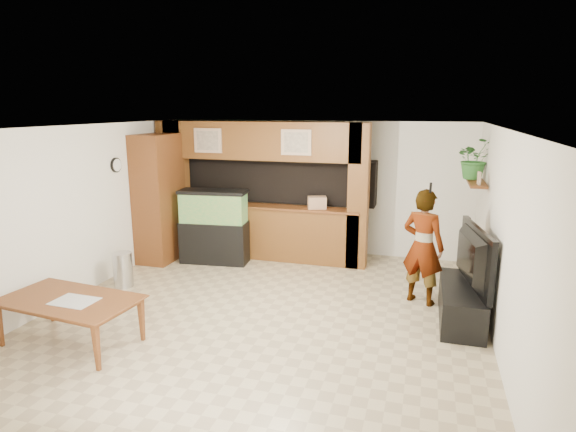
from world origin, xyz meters
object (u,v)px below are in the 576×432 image
(pantry_cabinet, at_px, (159,198))
(person, at_px, (423,247))
(television, at_px, (465,257))
(dining_table, at_px, (69,322))
(aquarium, at_px, (214,227))

(pantry_cabinet, height_order, person, pantry_cabinet)
(television, relative_size, dining_table, 0.85)
(pantry_cabinet, bearing_deg, aquarium, 5.41)
(television, height_order, person, person)
(person, bearing_deg, television, 160.27)
(television, bearing_deg, pantry_cabinet, 66.46)
(television, height_order, dining_table, television)
(aquarium, height_order, dining_table, aquarium)
(pantry_cabinet, xyz_separation_m, television, (5.35, -1.30, -0.28))
(television, relative_size, person, 0.83)
(dining_table, bearing_deg, television, 29.53)
(pantry_cabinet, xyz_separation_m, aquarium, (1.06, 0.10, -0.52))
(aquarium, bearing_deg, television, -23.91)
(pantry_cabinet, relative_size, dining_table, 1.42)
(pantry_cabinet, bearing_deg, television, -13.66)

